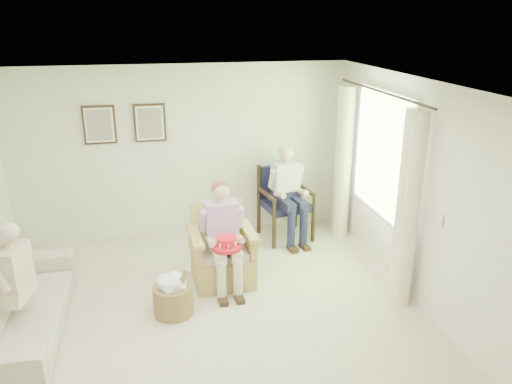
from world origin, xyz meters
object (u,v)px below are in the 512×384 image
person_wicker (223,230)px  person_dark (288,187)px  person_sofa (9,278)px  hatbox (173,293)px  red_hat (227,244)px  wood_armchair (284,199)px  sofa (19,307)px  wicker_armchair (222,258)px

person_wicker → person_dark: size_ratio=0.93×
person_sofa → hatbox: size_ratio=1.96×
red_hat → hatbox: bearing=-155.7°
person_sofa → wood_armchair: bearing=133.2°
sofa → person_sofa: bearing=-180.0°
wood_armchair → person_wicker: size_ratio=0.82×
person_sofa → red_hat: 2.35m
wicker_armchair → red_hat: 0.49m
sofa → red_hat: size_ratio=6.16×
person_dark → red_hat: (-1.13, -1.36, -0.18)m
sofa → person_sofa: person_sofa is taller
sofa → hatbox: hatbox is taller
wicker_armchair → wood_armchair: bearing=43.9°
person_wicker → person_dark: person_dark is taller
wood_armchair → hatbox: (-1.81, -1.85, -0.33)m
wood_armchair → person_sofa: person_sofa is taller
sofa → person_dark: (3.43, 1.72, 0.52)m
wood_armchair → hatbox: size_ratio=1.62×
person_wicker → hatbox: (-0.67, -0.51, -0.51)m
person_dark → red_hat: person_dark is taller
wicker_armchair → wood_armchair: wood_armchair is taller
wicker_armchair → sofa: bearing=-165.5°
sofa → person_dark: size_ratio=1.58×
wicker_armchair → sofa: size_ratio=0.44×
hatbox → red_hat: bearing=24.3°
person_dark → wicker_armchair: bearing=-147.5°
person_dark → person_sofa: (-3.43, -1.86, -0.10)m
sofa → red_hat: (2.29, 0.36, 0.34)m
person_sofa → hatbox: bearing=109.2°
person_wicker → wicker_armchair: bearing=87.5°
wicker_armchair → sofa: (-2.28, -0.69, 0.02)m
person_wicker → person_sofa: size_ratio=1.02×
hatbox → person_sofa: bearing=-173.3°
person_wicker → person_sofa: (-2.28, -0.70, -0.02)m
wicker_armchair → wood_armchair: 1.68m
wicker_armchair → hatbox: (-0.67, -0.64, -0.05)m
person_sofa → sofa: bearing=-167.5°
wicker_armchair → person_dark: person_dark is taller
hatbox → person_wicker: bearing=37.7°
wicker_armchair → person_wicker: size_ratio=0.74×
wood_armchair → person_wicker: person_wicker is taller
wood_armchair → person_dark: size_ratio=0.76×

